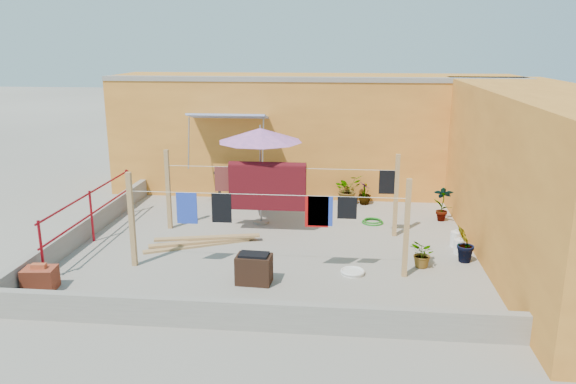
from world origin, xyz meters
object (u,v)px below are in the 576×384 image
(brick_stack, at_px, (40,278))
(brazier, at_px, (254,269))
(water_jug_a, at_px, (459,247))
(outdoor_table, at_px, (251,174))
(white_basin, at_px, (353,272))
(water_jug_b, at_px, (456,239))
(green_hose, at_px, (373,221))
(patio_umbrella, at_px, (260,136))
(plant_back_a, at_px, (347,189))

(brick_stack, height_order, brazier, brazier)
(water_jug_a, bearing_deg, outdoor_table, 144.56)
(white_basin, relative_size, water_jug_b, 1.22)
(outdoor_table, distance_m, water_jug_a, 5.82)
(green_hose, bearing_deg, patio_umbrella, -173.88)
(brick_stack, distance_m, white_basin, 5.42)
(white_basin, relative_size, plant_back_a, 0.57)
(patio_umbrella, bearing_deg, water_jug_b, -14.97)
(water_jug_a, bearing_deg, green_hose, 131.88)
(outdoor_table, height_order, plant_back_a, outdoor_table)
(brazier, xyz_separation_m, water_jug_a, (3.83, 1.80, -0.12))
(green_hose, distance_m, plant_back_a, 1.70)
(brazier, bearing_deg, water_jug_b, 29.87)
(water_jug_b, bearing_deg, green_hose, 139.30)
(brazier, bearing_deg, white_basin, 18.03)
(white_basin, height_order, water_jug_b, water_jug_b)
(brick_stack, distance_m, brazier, 3.62)
(brick_stack, height_order, white_basin, brick_stack)
(water_jug_b, height_order, plant_back_a, plant_back_a)
(brick_stack, relative_size, plant_back_a, 0.74)
(brick_stack, xyz_separation_m, water_jug_a, (7.39, 2.43, -0.05))
(patio_umbrella, relative_size, green_hose, 4.54)
(white_basin, bearing_deg, brazier, -161.97)
(brazier, relative_size, water_jug_a, 1.88)
(white_basin, height_order, plant_back_a, plant_back_a)
(outdoor_table, distance_m, brazier, 5.26)
(outdoor_table, bearing_deg, white_basin, -60.43)
(water_jug_a, bearing_deg, brazier, -154.82)
(brazier, distance_m, water_jug_b, 4.42)
(patio_umbrella, xyz_separation_m, brazier, (0.37, -3.33, -1.79))
(outdoor_table, relative_size, green_hose, 3.79)
(brazier, distance_m, white_basin, 1.82)
(patio_umbrella, xyz_separation_m, plant_back_a, (1.99, 1.83, -1.67))
(outdoor_table, relative_size, brick_stack, 3.34)
(water_jug_a, height_order, plant_back_a, plant_back_a)
(outdoor_table, xyz_separation_m, plant_back_a, (2.51, -0.00, -0.36))
(patio_umbrella, xyz_separation_m, water_jug_a, (4.19, -1.53, -1.91))
(brazier, bearing_deg, outdoor_table, 99.84)
(brick_stack, height_order, water_jug_a, brick_stack)
(patio_umbrella, bearing_deg, water_jug_a, -20.02)
(brick_stack, relative_size, water_jug_b, 1.58)
(water_jug_b, bearing_deg, white_basin, -142.19)
(patio_umbrella, distance_m, white_basin, 4.01)
(green_hose, relative_size, plant_back_a, 0.65)
(brick_stack, xyz_separation_m, white_basin, (5.28, 1.19, -0.16))
(patio_umbrella, height_order, outdoor_table, patio_umbrella)
(outdoor_table, distance_m, brick_stack, 6.40)
(water_jug_a, distance_m, water_jug_b, 0.40)
(patio_umbrella, bearing_deg, green_hose, 6.12)
(patio_umbrella, distance_m, plant_back_a, 3.17)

